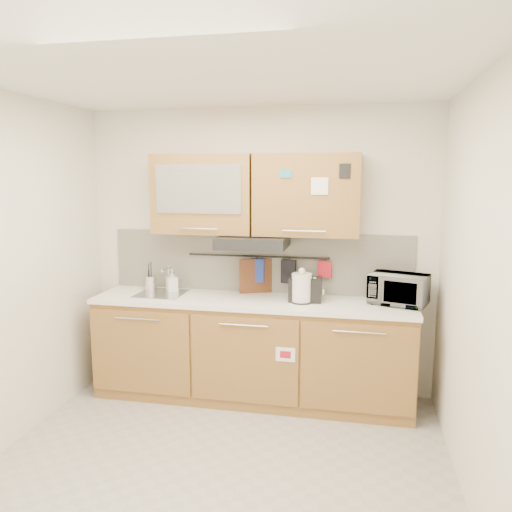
% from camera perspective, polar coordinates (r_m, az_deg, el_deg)
% --- Properties ---
extents(floor, '(3.20, 3.20, 0.00)m').
position_cam_1_polar(floor, '(3.70, -4.69, -23.50)').
color(floor, '#9E9993').
rests_on(floor, ground).
extents(ceiling, '(3.20, 3.20, 0.00)m').
position_cam_1_polar(ceiling, '(3.17, -5.34, 20.14)').
color(ceiling, white).
rests_on(ceiling, wall_back).
extents(wall_back, '(3.20, 0.00, 3.20)m').
position_cam_1_polar(wall_back, '(4.62, 0.28, 0.54)').
color(wall_back, silver).
rests_on(wall_back, ground).
extents(wall_right, '(0.00, 3.00, 3.00)m').
position_cam_1_polar(wall_right, '(3.14, 24.31, -4.43)').
color(wall_right, silver).
rests_on(wall_right, ground).
extents(base_cabinet, '(2.80, 0.64, 0.88)m').
position_cam_1_polar(base_cabinet, '(4.56, -0.50, -11.23)').
color(base_cabinet, '#9C6A37').
rests_on(base_cabinet, floor).
extents(countertop, '(2.82, 0.62, 0.04)m').
position_cam_1_polar(countertop, '(4.41, -0.52, -5.21)').
color(countertop, white).
rests_on(countertop, base_cabinet).
extents(backsplash, '(2.80, 0.02, 0.56)m').
position_cam_1_polar(backsplash, '(4.63, 0.25, -0.70)').
color(backsplash, silver).
rests_on(backsplash, countertop).
extents(upper_cabinets, '(1.82, 0.37, 0.70)m').
position_cam_1_polar(upper_cabinets, '(4.40, -0.23, 7.04)').
color(upper_cabinets, '#9C6A37').
rests_on(upper_cabinets, wall_back).
extents(range_hood, '(0.60, 0.46, 0.10)m').
position_cam_1_polar(range_hood, '(4.36, -0.36, 1.61)').
color(range_hood, black).
rests_on(range_hood, upper_cabinets).
extents(sink, '(0.42, 0.40, 0.26)m').
position_cam_1_polar(sink, '(4.66, -10.75, -4.25)').
color(sink, silver).
rests_on(sink, countertop).
extents(utensil_rail, '(1.30, 0.02, 0.02)m').
position_cam_1_polar(utensil_rail, '(4.58, 0.16, -0.05)').
color(utensil_rail, black).
rests_on(utensil_rail, backsplash).
extents(utensil_crock, '(0.11, 0.11, 0.27)m').
position_cam_1_polar(utensil_crock, '(4.84, -11.94, -3.00)').
color(utensil_crock, silver).
rests_on(utensil_crock, countertop).
extents(kettle, '(0.22, 0.21, 0.30)m').
position_cam_1_polar(kettle, '(4.28, 5.26, -3.73)').
color(kettle, silver).
rests_on(kettle, countertop).
extents(toaster, '(0.28, 0.18, 0.21)m').
position_cam_1_polar(toaster, '(4.33, 5.65, -3.77)').
color(toaster, black).
rests_on(toaster, countertop).
extents(microwave, '(0.54, 0.44, 0.26)m').
position_cam_1_polar(microwave, '(4.38, 15.98, -3.67)').
color(microwave, '#999999').
rests_on(microwave, countertop).
extents(soap_bottle, '(0.13, 0.13, 0.21)m').
position_cam_1_polar(soap_bottle, '(4.72, -9.56, -2.80)').
color(soap_bottle, '#999999').
rests_on(soap_bottle, countertop).
extents(cutting_board, '(0.30, 0.13, 0.38)m').
position_cam_1_polar(cutting_board, '(4.61, 0.02, -2.67)').
color(cutting_board, brown).
rests_on(cutting_board, utensil_rail).
extents(oven_mitt, '(0.13, 0.04, 0.22)m').
position_cam_1_polar(oven_mitt, '(4.59, 0.14, -1.66)').
color(oven_mitt, '#203696').
rests_on(oven_mitt, utensil_rail).
extents(dark_pouch, '(0.14, 0.07, 0.21)m').
position_cam_1_polar(dark_pouch, '(4.54, 3.73, -1.77)').
color(dark_pouch, black).
rests_on(dark_pouch, utensil_rail).
extents(pot_holder, '(0.12, 0.03, 0.15)m').
position_cam_1_polar(pot_holder, '(4.50, 7.88, -1.52)').
color(pot_holder, '#B31727').
rests_on(pot_holder, utensil_rail).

